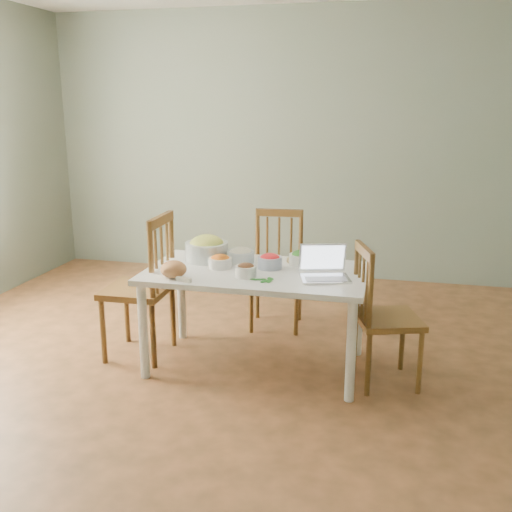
% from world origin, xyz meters
% --- Properties ---
extents(floor, '(5.00, 5.00, 0.00)m').
position_xyz_m(floor, '(0.00, 0.00, 0.00)').
color(floor, '#452F1A').
rests_on(floor, ground).
extents(wall_back, '(5.00, 0.00, 2.70)m').
position_xyz_m(wall_back, '(0.00, 2.50, 1.35)').
color(wall_back, slate).
rests_on(wall_back, ground).
extents(dining_table, '(1.47, 0.83, 0.69)m').
position_xyz_m(dining_table, '(0.25, 0.19, 0.34)').
color(dining_table, white).
rests_on(dining_table, floor).
extents(chair_far, '(0.45, 0.43, 0.94)m').
position_xyz_m(chair_far, '(0.23, 0.95, 0.47)').
color(chair_far, brown).
rests_on(chair_far, floor).
extents(chair_left, '(0.45, 0.47, 1.03)m').
position_xyz_m(chair_left, '(-0.62, 0.18, 0.52)').
color(chair_left, brown).
rests_on(chair_left, floor).
extents(chair_right, '(0.49, 0.50, 0.92)m').
position_xyz_m(chair_right, '(1.12, 0.15, 0.46)').
color(chair_right, brown).
rests_on(chair_right, floor).
extents(bread_boule, '(0.22, 0.22, 0.11)m').
position_xyz_m(bread_boule, '(-0.23, -0.09, 0.74)').
color(bread_boule, '#A66938').
rests_on(bread_boule, dining_table).
extents(butter_stick, '(0.11, 0.05, 0.03)m').
position_xyz_m(butter_stick, '(-0.14, -0.16, 0.70)').
color(butter_stick, beige).
rests_on(butter_stick, dining_table).
extents(bowl_squash, '(0.35, 0.35, 0.18)m').
position_xyz_m(bowl_squash, '(-0.16, 0.36, 0.78)').
color(bowl_squash, '#F0F367').
rests_on(bowl_squash, dining_table).
extents(bowl_carrot, '(0.21, 0.21, 0.09)m').
position_xyz_m(bowl_carrot, '(-0.01, 0.20, 0.73)').
color(bowl_carrot, orange).
rests_on(bowl_carrot, dining_table).
extents(bowl_onion, '(0.22, 0.22, 0.10)m').
position_xyz_m(bowl_onion, '(0.09, 0.37, 0.74)').
color(bowl_onion, silver).
rests_on(bowl_onion, dining_table).
extents(bowl_mushroom, '(0.18, 0.18, 0.09)m').
position_xyz_m(bowl_mushroom, '(0.22, 0.03, 0.73)').
color(bowl_mushroom, black).
rests_on(bowl_mushroom, dining_table).
extents(bowl_redpep, '(0.20, 0.20, 0.10)m').
position_xyz_m(bowl_redpep, '(0.32, 0.27, 0.74)').
color(bowl_redpep, red).
rests_on(bowl_redpep, dining_table).
extents(bowl_broccoli, '(0.20, 0.20, 0.10)m').
position_xyz_m(bowl_broccoli, '(0.51, 0.42, 0.74)').
color(bowl_broccoli, '#1B431D').
rests_on(bowl_broccoli, dining_table).
extents(flatbread, '(0.24, 0.24, 0.02)m').
position_xyz_m(flatbread, '(0.51, 0.48, 0.70)').
color(flatbread, tan).
rests_on(flatbread, dining_table).
extents(basil_bunch, '(0.17, 0.17, 0.02)m').
position_xyz_m(basil_bunch, '(0.33, -0.02, 0.70)').
color(basil_bunch, '#1C5A20').
rests_on(basil_bunch, dining_table).
extents(laptop, '(0.37, 0.34, 0.21)m').
position_xyz_m(laptop, '(0.72, 0.09, 0.79)').
color(laptop, silver).
rests_on(laptop, dining_table).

